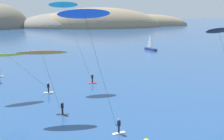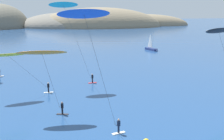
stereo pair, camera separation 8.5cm
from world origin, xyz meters
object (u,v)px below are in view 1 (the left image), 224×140
sailboat_near (151,48)px  kitesurfer_yellow (11,58)px  kitesurfer_blue (88,24)px  kitesurfer_black (220,36)px  kitesurfer_orange (43,57)px  kitesurfer_cyan (66,11)px

sailboat_near → kitesurfer_yellow: (-34.99, -41.97, 5.40)m
sailboat_near → kitesurfer_blue: 64.01m
kitesurfer_black → sailboat_near: bearing=83.6°
kitesurfer_blue → kitesurfer_orange: size_ratio=1.58×
kitesurfer_black → kitesurfer_yellow: bearing=167.6°
sailboat_near → kitesurfer_cyan: size_ratio=0.41×
sailboat_near → kitesurfer_black: bearing=-96.4°
kitesurfer_black → kitesurfer_orange: (-24.27, -2.01, -1.84)m
kitesurfer_black → kitesurfer_cyan: 24.72m
kitesurfer_yellow → kitesurfer_cyan: bearing=34.1°
kitesurfer_black → kitesurfer_orange: bearing=-175.3°
sailboat_near → kitesurfer_cyan: kitesurfer_cyan is taller
kitesurfer_cyan → kitesurfer_orange: bearing=-101.9°
kitesurfer_blue → kitesurfer_cyan: (-1.86, 21.52, 0.94)m
kitesurfer_black → kitesurfer_blue: size_ratio=0.80×
kitesurfer_blue → kitesurfer_orange: kitesurfer_blue is taller
sailboat_near → kitesurfer_blue: (-24.86, -57.90, 11.23)m
kitesurfer_yellow → kitesurfer_orange: kitesurfer_orange is taller
kitesurfer_blue → kitesurfer_cyan: 21.62m
kitesurfer_cyan → sailboat_near: bearing=53.7°
kitesurfer_orange → kitesurfer_cyan: kitesurfer_cyan is taller
kitesurfer_orange → kitesurfer_blue: bearing=-57.0°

